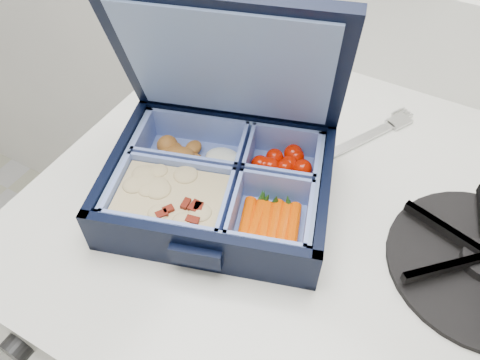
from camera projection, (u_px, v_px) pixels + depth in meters
The scene contains 4 objects.
stove at pixel (286, 340), 0.86m from camera, with size 0.58×0.58×0.87m, color silver, non-canonical shape.
bento_box at pixel (219, 184), 0.50m from camera, with size 0.23×0.18×0.06m, color black, non-canonical shape.
burner_grate_rear at pixel (244, 73), 0.66m from camera, with size 0.17×0.17×0.02m, color black.
fork at pixel (347, 146), 0.57m from camera, with size 0.02×0.18×0.01m, color beige, non-canonical shape.
Camera 1 is at (0.28, 1.35, 1.28)m, focal length 35.00 mm.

